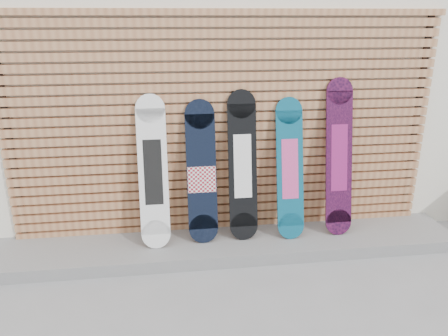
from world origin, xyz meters
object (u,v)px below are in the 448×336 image
Objects in this scene: snowboard_0 at (153,172)px; snowboard_1 at (202,173)px; snowboard_2 at (243,166)px; snowboard_3 at (290,169)px; snowboard_4 at (339,158)px.

snowboard_0 reaches higher than snowboard_1.
snowboard_2 is 1.06× the size of snowboard_3.
snowboard_2 reaches higher than snowboard_3.
snowboard_0 is at bearing -178.20° from snowboard_2.
snowboard_4 is at bearing -0.20° from snowboard_1.
snowboard_2 is 0.94× the size of snowboard_4.
snowboard_4 reaches higher than snowboard_0.
snowboard_1 is 0.94× the size of snowboard_2.
snowboard_2 is 0.47m from snowboard_3.
snowboard_1 is 0.41m from snowboard_2.
snowboard_0 is 1.04× the size of snowboard_1.
snowboard_4 is at bearing 1.11° from snowboard_3.
snowboard_2 reaches higher than snowboard_1.
snowboard_2 is 0.97m from snowboard_4.
snowboard_1 is 1.38m from snowboard_4.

